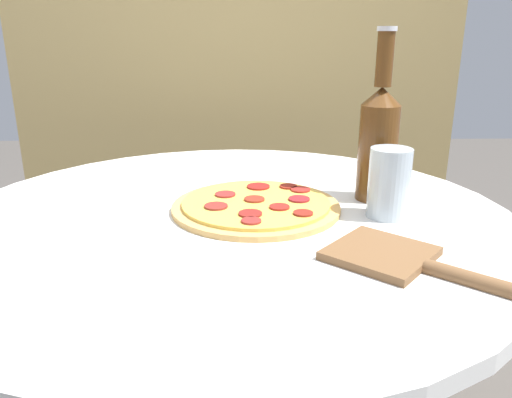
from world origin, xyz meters
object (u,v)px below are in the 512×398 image
(pizza, at_px, (256,205))
(beer_bottle, at_px, (379,138))
(pizza_paddle, at_px, (401,259))
(drinking_glass, at_px, (389,183))

(pizza, xyz_separation_m, beer_bottle, (0.22, 0.06, 0.11))
(pizza_paddle, height_order, drinking_glass, drinking_glass)
(beer_bottle, distance_m, pizza_paddle, 0.30)
(beer_bottle, relative_size, drinking_glass, 2.60)
(pizza, bearing_deg, drinking_glass, -10.05)
(pizza, xyz_separation_m, pizza_paddle, (0.19, -0.22, -0.00))
(beer_bottle, bearing_deg, drinking_glass, -91.47)
(pizza, distance_m, drinking_glass, 0.23)
(beer_bottle, xyz_separation_m, pizza_paddle, (-0.03, -0.28, -0.11))
(pizza, relative_size, pizza_paddle, 1.23)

